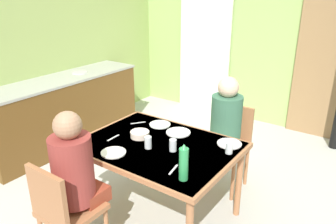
% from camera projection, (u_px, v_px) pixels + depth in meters
% --- Properties ---
extents(ground_plane, '(6.88, 6.88, 0.00)m').
position_uv_depth(ground_plane, '(146.00, 197.00, 3.32)').
color(ground_plane, '#B6B7B2').
extents(wall_back, '(4.26, 0.10, 2.74)m').
position_uv_depth(wall_back, '(256.00, 32.00, 4.84)').
color(wall_back, '#96B763').
rests_on(wall_back, ground_plane).
extents(wall_left, '(0.10, 3.97, 2.74)m').
position_uv_depth(wall_left, '(57.00, 36.00, 4.41)').
color(wall_left, '#9AB261').
rests_on(wall_left, ground_plane).
extents(door_wooden, '(0.80, 0.05, 2.00)m').
position_uv_depth(door_wooden, '(326.00, 67.00, 4.35)').
color(door_wooden, '#946F48').
rests_on(door_wooden, ground_plane).
extents(curtain_panel, '(0.90, 0.03, 2.30)m').
position_uv_depth(curtain_panel, '(205.00, 42.00, 5.27)').
color(curtain_panel, white).
rests_on(curtain_panel, ground_plane).
extents(kitchen_counter, '(0.61, 2.24, 0.91)m').
position_uv_depth(kitchen_counter, '(64.00, 111.00, 4.35)').
color(kitchen_counter, brown).
rests_on(kitchen_counter, ground_plane).
extents(dining_table, '(1.32, 1.00, 0.74)m').
position_uv_depth(dining_table, '(158.00, 152.00, 2.83)').
color(dining_table, '#A46841').
rests_on(dining_table, ground_plane).
extents(chair_near_diner, '(0.40, 0.40, 0.87)m').
position_uv_depth(chair_near_diner, '(63.00, 210.00, 2.36)').
color(chair_near_diner, '#A46841').
rests_on(chair_near_diner, ground_plane).
extents(chair_far_diner, '(0.40, 0.40, 0.87)m').
position_uv_depth(chair_far_diner, '(229.00, 142.00, 3.38)').
color(chair_far_diner, '#A46841').
rests_on(chair_far_diner, ground_plane).
extents(person_near_diner, '(0.30, 0.37, 0.77)m').
position_uv_depth(person_near_diner, '(74.00, 168.00, 2.36)').
color(person_near_diner, '#943A26').
rests_on(person_near_diner, ground_plane).
extents(person_far_diner, '(0.30, 0.37, 0.77)m').
position_uv_depth(person_far_diner, '(225.00, 121.00, 3.18)').
color(person_far_diner, '#3D6151').
rests_on(person_far_diner, ground_plane).
extents(water_bottle_green_near, '(0.07, 0.07, 0.28)m').
position_uv_depth(water_bottle_green_near, '(184.00, 163.00, 2.25)').
color(water_bottle_green_near, '#2E9650').
rests_on(water_bottle_green_near, dining_table).
extents(serving_bowl_center, '(0.17, 0.17, 0.05)m').
position_uv_depth(serving_bowl_center, '(140.00, 134.00, 2.92)').
color(serving_bowl_center, beige).
rests_on(serving_bowl_center, dining_table).
extents(dinner_plate_near_left, '(0.21, 0.21, 0.01)m').
position_uv_depth(dinner_plate_near_left, '(229.00, 144.00, 2.80)').
color(dinner_plate_near_left, white).
rests_on(dinner_plate_near_left, dining_table).
extents(dinner_plate_near_right, '(0.21, 0.21, 0.01)m').
position_uv_depth(dinner_plate_near_right, '(160.00, 124.00, 3.18)').
color(dinner_plate_near_right, white).
rests_on(dinner_plate_near_right, dining_table).
extents(dinner_plate_far_center, '(0.23, 0.23, 0.01)m').
position_uv_depth(dinner_plate_far_center, '(178.00, 132.00, 3.01)').
color(dinner_plate_far_center, white).
rests_on(dinner_plate_far_center, dining_table).
extents(dinner_plate_far_side, '(0.20, 0.20, 0.01)m').
position_uv_depth(dinner_plate_far_side, '(113.00, 153.00, 2.65)').
color(dinner_plate_far_side, white).
rests_on(dinner_plate_far_side, dining_table).
extents(drinking_glass_by_near_diner, '(0.06, 0.06, 0.09)m').
position_uv_depth(drinking_glass_by_near_diner, '(229.00, 148.00, 2.64)').
color(drinking_glass_by_near_diner, silver).
rests_on(drinking_glass_by_near_diner, dining_table).
extents(drinking_glass_by_far_diner, '(0.06, 0.06, 0.10)m').
position_uv_depth(drinking_glass_by_far_diner, '(173.00, 145.00, 2.67)').
color(drinking_glass_by_far_diner, silver).
rests_on(drinking_glass_by_far_diner, dining_table).
extents(drinking_glass_spare_center, '(0.06, 0.06, 0.10)m').
position_uv_depth(drinking_glass_spare_center, '(148.00, 142.00, 2.72)').
color(drinking_glass_spare_center, silver).
rests_on(drinking_glass_spare_center, dining_table).
extents(cutlery_knife_near, '(0.15, 0.06, 0.00)m').
position_uv_depth(cutlery_knife_near, '(88.00, 146.00, 2.77)').
color(cutlery_knife_near, silver).
rests_on(cutlery_knife_near, dining_table).
extents(cutlery_fork_near, '(0.04, 0.15, 0.00)m').
position_uv_depth(cutlery_fork_near, '(173.00, 170.00, 2.41)').
color(cutlery_fork_near, silver).
rests_on(cutlery_fork_near, dining_table).
extents(cutlery_knife_far, '(0.02, 0.15, 0.00)m').
position_uv_depth(cutlery_knife_far, '(113.00, 138.00, 2.92)').
color(cutlery_knife_far, silver).
rests_on(cutlery_knife_far, dining_table).
extents(cutlery_fork_far, '(0.10, 0.13, 0.00)m').
position_uv_depth(cutlery_fork_far, '(138.00, 123.00, 3.23)').
color(cutlery_fork_far, silver).
rests_on(cutlery_fork_far, dining_table).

